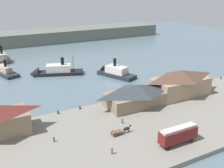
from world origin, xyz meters
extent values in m
plane|color=slate|center=(0.00, 0.00, 0.00)|extent=(320.00, 320.00, 0.00)
cube|color=gray|center=(0.00, -22.00, 0.60)|extent=(110.00, 36.00, 1.20)
cube|color=#666159|center=(0.00, -3.60, 0.50)|extent=(110.00, 0.80, 1.00)
cube|color=#847056|center=(2.08, -10.46, 3.23)|extent=(20.65, 9.94, 4.07)
pyramid|color=#33383D|center=(2.08, -10.46, 6.49)|extent=(21.06, 10.43, 2.46)
cube|color=#998466|center=(19.02, -10.59, 4.18)|extent=(19.18, 9.77, 5.97)
pyramid|color=brown|center=(19.02, -10.59, 8.59)|extent=(19.57, 10.26, 2.84)
cube|color=maroon|center=(-2.04, -33.78, 3.53)|extent=(9.86, 2.65, 2.86)
cube|color=beige|center=(-2.04, -33.78, 5.21)|extent=(9.46, 1.86, 0.50)
cylinder|color=black|center=(1.41, -32.46, 1.65)|extent=(0.90, 0.18, 0.90)
cylinder|color=black|center=(1.41, -35.11, 1.65)|extent=(0.90, 0.18, 0.90)
cylinder|color=black|center=(-5.49, -32.46, 1.65)|extent=(0.90, 0.18, 0.90)
cylinder|color=black|center=(-5.49, -35.11, 1.65)|extent=(0.90, 0.18, 0.90)
cube|color=brown|center=(-12.85, -23.79, 2.05)|extent=(2.76, 1.32, 0.50)
cylinder|color=#4C3828|center=(-13.68, -23.13, 1.80)|extent=(1.20, 0.10, 1.20)
cylinder|color=#4C3828|center=(-13.68, -24.45, 1.80)|extent=(1.20, 0.10, 1.20)
ellipsoid|color=black|center=(-10.07, -23.79, 2.30)|extent=(2.00, 0.70, 0.90)
ellipsoid|color=black|center=(-8.97, -23.79, 2.85)|extent=(0.70, 0.32, 0.44)
cylinder|color=black|center=(-9.47, -23.59, 1.70)|extent=(0.16, 0.16, 1.00)
cylinder|color=black|center=(-9.47, -23.99, 1.70)|extent=(0.16, 0.16, 1.00)
cylinder|color=black|center=(-10.67, -23.59, 1.70)|extent=(0.16, 0.16, 1.00)
cylinder|color=black|center=(-10.67, -23.99, 1.70)|extent=(0.16, 0.16, 1.00)
cylinder|color=#6B5B4C|center=(-17.71, -30.27, 1.94)|extent=(0.43, 0.43, 1.48)
sphere|color=#CCA889|center=(-17.71, -30.27, 2.82)|extent=(0.27, 0.27, 0.27)
cylinder|color=#3D4C42|center=(-8.56, -19.08, 1.87)|extent=(0.39, 0.39, 1.33)
sphere|color=#CCA889|center=(-8.56, -19.08, 2.65)|extent=(0.24, 0.24, 0.24)
cylinder|color=#3D4C42|center=(-27.60, -19.39, 1.84)|extent=(0.37, 0.37, 1.27)
sphere|color=#CCA889|center=(-27.60, -19.39, 2.59)|extent=(0.23, 0.23, 0.23)
cylinder|color=black|center=(-15.42, -5.28, 1.65)|extent=(0.44, 0.44, 0.90)
cylinder|color=black|center=(-22.26, -5.33, 1.65)|extent=(0.44, 0.44, 0.90)
cylinder|color=black|center=(45.18, -5.51, 1.65)|extent=(0.44, 0.44, 0.90)
cylinder|color=black|center=(38.53, -5.01, 1.65)|extent=(0.44, 0.44, 0.90)
cube|color=#23282D|center=(-30.53, 45.19, 0.70)|extent=(10.27, 17.32, 1.39)
cube|color=#B2A893|center=(-30.53, 45.19, 2.67)|extent=(5.65, 9.40, 2.55)
cylinder|color=black|center=(-30.13, 43.95, 5.46)|extent=(1.22, 1.22, 3.03)
cylinder|color=brown|center=(-29.03, 40.50, 3.45)|extent=(0.24, 0.24, 4.11)
cube|color=#514C47|center=(-28.80, 70.00, 0.94)|extent=(8.08, 15.35, 1.89)
cone|color=#514C47|center=(-27.98, 62.69, 0.94)|extent=(6.09, 3.28, 5.83)
cube|color=beige|center=(-28.80, 70.00, 2.96)|extent=(4.63, 8.12, 2.15)
cylinder|color=black|center=(-28.71, 69.20, 6.16)|extent=(1.29, 1.29, 4.25)
cube|color=black|center=(-9.65, 34.61, 0.68)|extent=(21.93, 13.08, 1.36)
cone|color=black|center=(-19.55, 38.23, 0.68)|extent=(5.49, 6.56, 5.60)
cube|color=silver|center=(-9.65, 34.61, 2.86)|extent=(11.24, 8.03, 3.01)
cylinder|color=black|center=(-7.94, 33.98, 5.92)|extent=(1.45, 1.45, 3.10)
cylinder|color=brown|center=(-3.72, 32.43, 4.81)|extent=(0.24, 0.24, 6.91)
cube|color=#23282D|center=(11.20, 20.04, 0.82)|extent=(12.35, 17.99, 1.65)
cone|color=#23282D|center=(7.81, 27.82, 0.82)|extent=(6.24, 4.99, 5.47)
cube|color=silver|center=(11.20, 20.04, 3.10)|extent=(8.02, 10.20, 2.90)
cylinder|color=black|center=(10.82, 20.92, 6.17)|extent=(1.23, 1.23, 3.24)
cube|color=#60665B|center=(0.00, 110.00, 4.00)|extent=(180.00, 24.00, 8.00)
camera|label=1|loc=(-41.13, -74.44, 35.94)|focal=42.63mm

